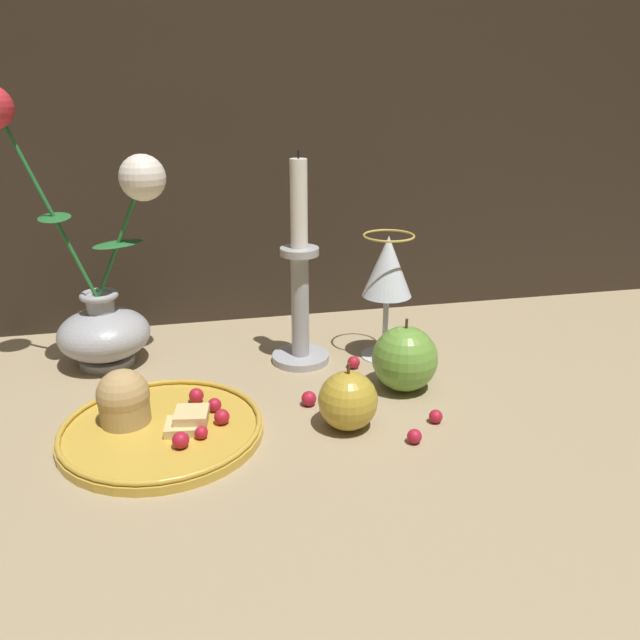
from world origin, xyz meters
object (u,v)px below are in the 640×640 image
(vase, at_px, (101,296))
(apple_beside_vase, at_px, (405,359))
(plate_with_pastries, at_px, (153,421))
(wine_glass, at_px, (388,271))
(apple_near_glass, at_px, (348,401))
(candlestick, at_px, (300,291))

(vase, relative_size, apple_beside_vase, 3.84)
(plate_with_pastries, height_order, wine_glass, wine_glass)
(plate_with_pastries, xyz_separation_m, apple_beside_vase, (0.31, 0.05, 0.03))
(plate_with_pastries, bearing_deg, apple_beside_vase, 8.37)
(vase, distance_m, apple_near_glass, 0.37)
(candlestick, bearing_deg, plate_with_pastries, -141.20)
(candlestick, height_order, apple_beside_vase, candlestick)
(vase, bearing_deg, candlestick, -9.98)
(vase, relative_size, wine_glass, 2.06)
(candlestick, bearing_deg, vase, 170.02)
(wine_glass, bearing_deg, candlestick, 175.50)
(plate_with_pastries, distance_m, wine_glass, 0.37)
(candlestick, distance_m, apple_near_glass, 0.20)
(apple_beside_vase, bearing_deg, vase, 157.13)
(candlestick, xyz_separation_m, apple_beside_vase, (0.11, -0.11, -0.06))
(vase, distance_m, candlestick, 0.27)
(vase, relative_size, apple_near_glass, 4.60)
(vase, height_order, plate_with_pastries, vase)
(plate_with_pastries, bearing_deg, candlestick, 38.80)
(vase, bearing_deg, wine_glass, -8.28)
(wine_glass, relative_size, apple_beside_vase, 1.86)
(plate_with_pastries, distance_m, apple_beside_vase, 0.31)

